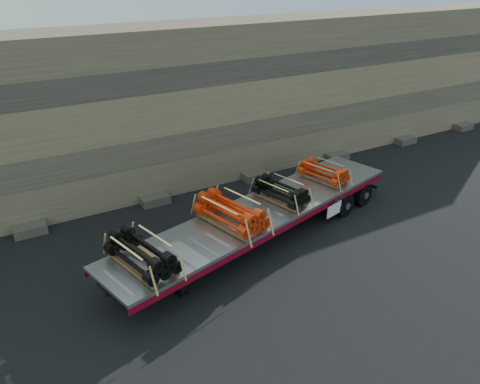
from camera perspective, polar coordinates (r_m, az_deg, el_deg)
The scene contains 7 objects.
ground at distance 17.82m, azimuth 4.19°, elevation -5.29°, with size 120.00×120.00×0.00m, color black.
rock_wall at distance 21.67m, azimuth -5.16°, elevation 10.63°, with size 44.00×3.00×7.00m, color #7A6B54.
trailer at distance 17.20m, azimuth 2.51°, elevation -4.04°, with size 12.60×2.42×1.26m, color #9A9DA1, non-canonical shape.
bundle_front at distance 13.97m, azimuth -11.86°, elevation -7.49°, with size 1.17×2.35×0.83m, color black, non-canonical shape.
bundle_midfront at distance 15.76m, azimuth -1.14°, elevation -2.57°, with size 1.25×2.50×0.89m, color red, non-canonical shape.
bundle_midrear at distance 17.43m, azimuth 4.98°, elevation 0.02°, with size 1.02×2.05×0.73m, color black, non-canonical shape.
bundle_rear at distance 19.35m, azimuth 10.16°, elevation 2.37°, with size 0.96×1.91×0.68m, color red, non-canonical shape.
Camera 1 is at (-8.61, -12.52, 9.31)m, focal length 35.00 mm.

